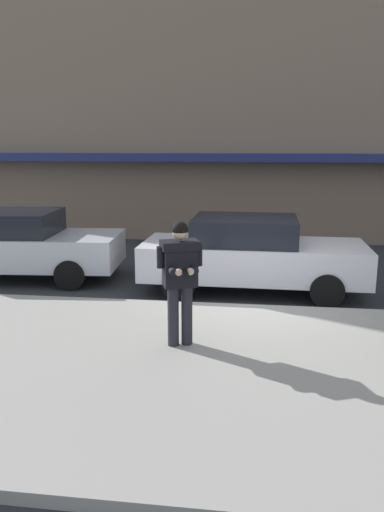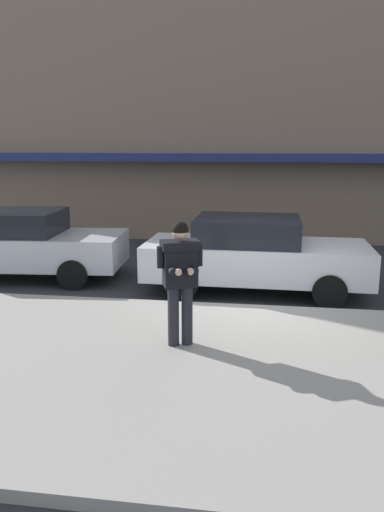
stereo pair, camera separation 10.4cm
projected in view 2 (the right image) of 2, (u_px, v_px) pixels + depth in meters
name	position (u px, v px, depth m)	size (l,w,h in m)	color
ground_plane	(251.00, 308.00, 9.25)	(80.00, 80.00, 0.00)	#2B2D30
sidewalk	(324.00, 378.00, 6.35)	(32.00, 5.30, 0.14)	#99968E
curb_paint_line	(306.00, 310.00, 9.16)	(28.00, 0.12, 0.01)	silver
parked_sedan_near	(21.00, 244.00, 11.24)	(4.63, 2.20, 1.54)	silver
parked_sedan_mid	(254.00, 254.00, 10.17)	(4.53, 1.98, 1.54)	silver
man_texting_on_phone	(180.00, 270.00, 6.97)	(0.61, 0.65, 1.81)	#23232B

